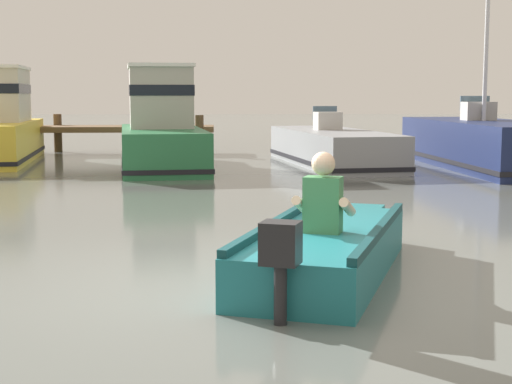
{
  "coord_description": "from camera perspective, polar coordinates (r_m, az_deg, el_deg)",
  "views": [
    {
      "loc": [
        0.11,
        -6.84,
        1.71
      ],
      "look_at": [
        0.56,
        2.31,
        0.55
      ],
      "focal_mm": 54.21,
      "sensor_mm": 36.0,
      "label": 1
    }
  ],
  "objects": [
    {
      "name": "rowboat_with_person",
      "position": [
        7.43,
        5.27,
        -4.15
      ],
      "size": [
        2.08,
        3.63,
        1.19
      ],
      "color": "#1E727A",
      "rests_on": "ground"
    },
    {
      "name": "moored_boat_green",
      "position": [
        18.29,
        -7.01,
        4.57
      ],
      "size": [
        2.49,
        5.61,
        2.4
      ],
      "color": "#287042",
      "rests_on": "ground"
    },
    {
      "name": "moored_boat_navy",
      "position": [
        18.88,
        16.57,
        3.34
      ],
      "size": [
        2.39,
        6.87,
        5.04
      ],
      "color": "#19234C",
      "rests_on": "ground"
    },
    {
      "name": "ground_plane",
      "position": [
        7.05,
        -3.65,
        -6.84
      ],
      "size": [
        120.0,
        120.0,
        0.0
      ],
      "primitive_type": "plane",
      "color": "slate"
    },
    {
      "name": "moored_boat_grey",
      "position": [
        18.96,
        5.67,
        3.22
      ],
      "size": [
        2.67,
        6.15,
        1.41
      ],
      "color": "gray",
      "rests_on": "ground"
    }
  ]
}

